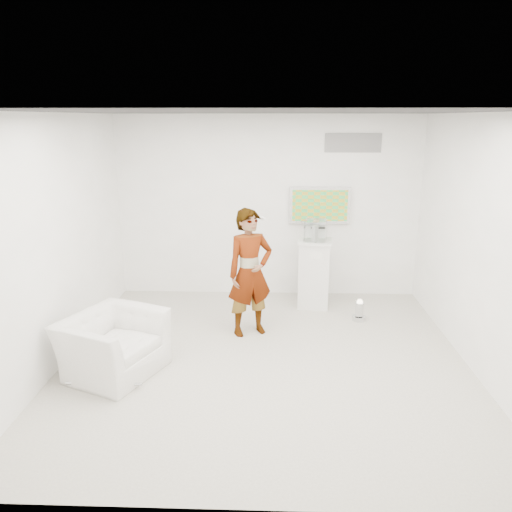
% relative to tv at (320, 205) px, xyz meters
% --- Properties ---
extents(room, '(5.01, 5.01, 3.00)m').
position_rel_tv_xyz_m(room, '(-0.85, -2.45, -0.05)').
color(room, beige).
rests_on(room, ground).
extents(tv, '(1.00, 0.08, 0.60)m').
position_rel_tv_xyz_m(tv, '(0.00, 0.00, 0.00)').
color(tv, '#BCBCC1').
rests_on(tv, room).
extents(logo_decal, '(0.90, 0.02, 0.30)m').
position_rel_tv_xyz_m(logo_decal, '(0.50, 0.04, 1.00)').
color(logo_decal, slate).
rests_on(logo_decal, room).
extents(person, '(0.77, 0.66, 1.78)m').
position_rel_tv_xyz_m(person, '(-1.07, -1.63, -0.66)').
color(person, silver).
rests_on(person, room).
extents(armchair, '(1.31, 1.38, 0.71)m').
position_rel_tv_xyz_m(armchair, '(-2.64, -2.82, -1.20)').
color(armchair, silver).
rests_on(armchair, room).
extents(pedestal, '(0.59, 0.59, 1.09)m').
position_rel_tv_xyz_m(pedestal, '(-0.10, -0.54, -1.01)').
color(pedestal, white).
rests_on(pedestal, room).
extents(floor_uplight, '(0.25, 0.25, 0.32)m').
position_rel_tv_xyz_m(floor_uplight, '(0.54, -1.13, -1.39)').
color(floor_uplight, silver).
rests_on(floor_uplight, room).
extents(vitrine, '(0.38, 0.38, 0.33)m').
position_rel_tv_xyz_m(vitrine, '(-0.10, -0.54, -0.30)').
color(vitrine, white).
rests_on(vitrine, pedestal).
extents(console, '(0.12, 0.18, 0.24)m').
position_rel_tv_xyz_m(console, '(-0.10, -0.54, -0.34)').
color(console, white).
rests_on(console, pedestal).
extents(wii_remote, '(0.10, 0.14, 0.04)m').
position_rel_tv_xyz_m(wii_remote, '(-0.91, -1.39, 0.05)').
color(wii_remote, white).
rests_on(wii_remote, person).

